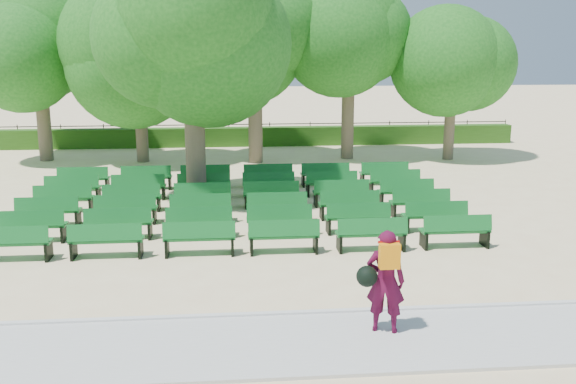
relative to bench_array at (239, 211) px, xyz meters
name	(u,v)px	position (x,y,z in m)	size (l,w,h in m)	color
ground	(267,223)	(0.76, -1.04, -0.09)	(120.00, 120.00, 0.00)	beige
paving	(295,344)	(0.76, -8.44, -0.06)	(30.00, 2.20, 0.06)	beige
curb	(289,314)	(0.76, -7.29, -0.04)	(30.00, 0.12, 0.10)	silver
hedge	(250,137)	(0.76, 12.96, 0.36)	(26.00, 0.70, 0.90)	#275415
fence	(250,145)	(0.76, 13.36, -0.09)	(26.00, 0.10, 1.02)	black
tree_line	(253,160)	(0.76, 8.96, -0.09)	(21.80, 6.80, 7.04)	#236D1D
bench_array	(239,211)	(0.00, 0.00, 0.00)	(1.69, 0.62, 1.05)	#126826
tree_among	(192,44)	(-1.27, 1.44, 4.71)	(5.39, 5.39, 7.25)	brown
person	(384,280)	(2.27, -8.14, 0.89)	(0.88, 0.60, 1.77)	#450925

